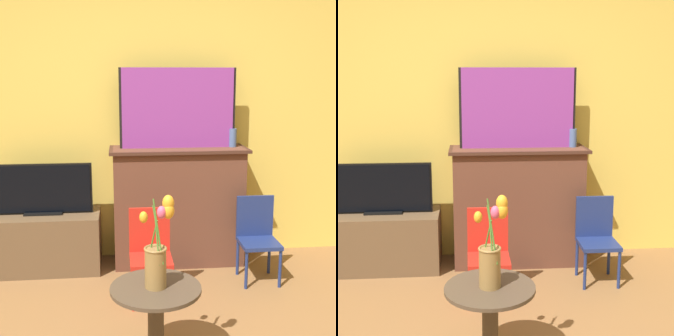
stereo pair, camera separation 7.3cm
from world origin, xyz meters
TOP-DOWN VIEW (x-y plane):
  - wall_back at (0.00, 2.13)m, footprint 8.00×0.06m
  - fireplace_mantel at (0.25, 1.91)m, footprint 1.13×0.42m
  - painting at (0.24, 1.92)m, footprint 0.95×0.03m
  - mantel_candle at (0.70, 1.91)m, footprint 0.06×0.06m
  - tv_stand at (-0.86, 1.86)m, footprint 0.90×0.44m
  - tv_monitor at (-0.86, 1.87)m, footprint 0.79×0.12m
  - chair_red at (-0.03, 1.25)m, footprint 0.29×0.29m
  - chair_blue at (0.82, 1.50)m, footprint 0.29×0.29m
  - side_table at (-0.06, 0.41)m, footprint 0.48×0.48m
  - vase_tulips at (-0.05, 0.40)m, footprint 0.17×0.20m

SIDE VIEW (x-z plane):
  - tv_stand at x=-0.86m, z-range 0.00..0.47m
  - side_table at x=-0.06m, z-range 0.07..0.55m
  - chair_red at x=-0.03m, z-range 0.04..0.69m
  - chair_blue at x=0.82m, z-range 0.04..0.69m
  - fireplace_mantel at x=0.25m, z-range 0.01..1.00m
  - vase_tulips at x=-0.05m, z-range 0.41..0.92m
  - tv_monitor at x=-0.86m, z-range 0.46..0.88m
  - mantel_candle at x=0.70m, z-range 0.99..1.14m
  - painting at x=0.24m, z-range 0.99..1.64m
  - wall_back at x=0.00m, z-range 0.00..2.70m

